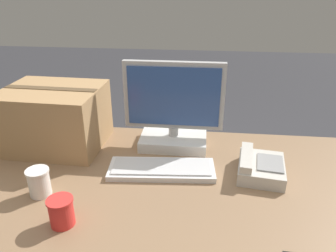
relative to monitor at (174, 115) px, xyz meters
The scene contains 7 objects.
office_desk 0.60m from the monitor, 92.18° to the right, with size 1.80×0.90×0.75m.
monitor is the anchor object (origin of this frame).
keyboard 0.27m from the monitor, 96.24° to the right, with size 0.43×0.19×0.03m.
desk_phone 0.43m from the monitor, 29.84° to the right, with size 0.20×0.24×0.08m.
paper_cup_left 0.62m from the monitor, 135.83° to the right, with size 0.08×0.08×0.10m.
paper_cup_right 0.65m from the monitor, 117.76° to the right, with size 0.08×0.08×0.10m.
cardboard_box 0.54m from the monitor, behind, with size 0.43×0.36×0.28m.
Camera 1 is at (0.13, -1.05, 1.48)m, focal length 35.00 mm.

